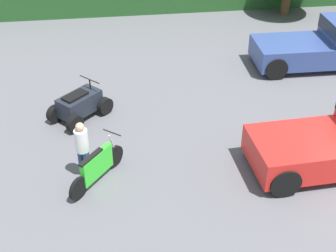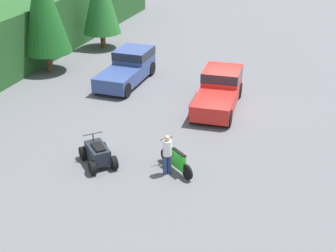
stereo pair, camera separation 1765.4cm
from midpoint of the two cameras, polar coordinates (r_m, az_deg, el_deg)
name	(u,v)px [view 1 (the left image)]	position (r m, az deg, el deg)	size (l,w,h in m)	color
pickup_truck_second	(333,42)	(23.48, 40.51, 4.32)	(5.21, 2.20, 1.83)	#334784
dirt_bike	(97,167)	(14.08, 29.10, -10.88)	(1.50, 1.83, 1.21)	black
quad_atv	(80,105)	(15.89, 21.21, -3.07)	(2.21, 2.20, 1.23)	black
rider_person	(82,148)	(13.75, 27.82, -8.96)	(0.52, 0.52, 1.78)	navy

